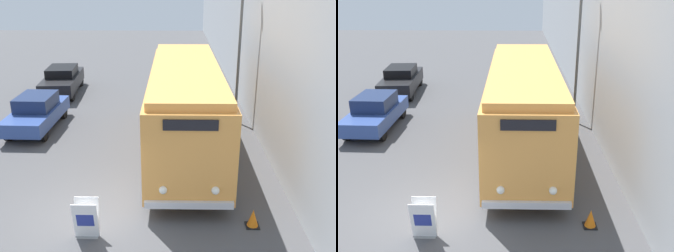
# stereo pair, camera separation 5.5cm
# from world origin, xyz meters

# --- Properties ---
(ground_plane) EXTENTS (80.00, 80.00, 0.00)m
(ground_plane) POSITION_xyz_m (0.00, 0.00, 0.00)
(ground_plane) COLOR #4C4C4F
(building_wall_right) EXTENTS (0.30, 60.00, 8.24)m
(building_wall_right) POSITION_xyz_m (6.04, 10.00, 4.12)
(building_wall_right) COLOR #9EA3A8
(building_wall_right) RESTS_ON ground_plane
(vintage_bus) EXTENTS (2.51, 9.56, 3.32)m
(vintage_bus) POSITION_xyz_m (2.85, 4.44, 1.85)
(vintage_bus) COLOR black
(vintage_bus) RESTS_ON ground_plane
(sign_board) EXTENTS (0.63, 0.40, 1.06)m
(sign_board) POSITION_xyz_m (0.23, -0.95, 0.51)
(sign_board) COLOR gray
(sign_board) RESTS_ON ground_plane
(streetlamp) EXTENTS (0.36, 0.36, 6.72)m
(streetlamp) POSITION_xyz_m (5.23, 7.69, 4.33)
(streetlamp) COLOR #595E60
(streetlamp) RESTS_ON ground_plane
(parked_car_near) EXTENTS (1.82, 4.18, 1.49)m
(parked_car_near) POSITION_xyz_m (-3.54, 6.70, 0.75)
(parked_car_near) COLOR black
(parked_car_near) RESTS_ON ground_plane
(parked_car_mid) EXTENTS (2.07, 4.65, 1.49)m
(parked_car_mid) POSITION_xyz_m (-3.92, 12.29, 0.77)
(parked_car_mid) COLOR black
(parked_car_mid) RESTS_ON ground_plane
(traffic_cone) EXTENTS (0.36, 0.36, 0.50)m
(traffic_cone) POSITION_xyz_m (4.55, -0.43, 0.24)
(traffic_cone) COLOR black
(traffic_cone) RESTS_ON ground_plane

